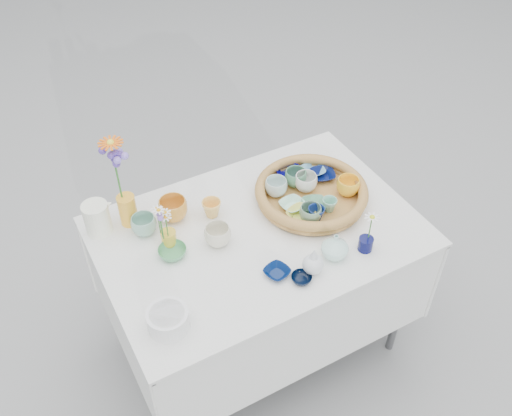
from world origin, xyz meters
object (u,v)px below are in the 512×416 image
wicker_tray (311,193)px  tall_vase_yellow (128,210)px  display_table (258,340)px  bud_vase_seafoam (335,246)px

wicker_tray → tall_vase_yellow: 0.75m
display_table → wicker_tray: size_ratio=2.66×
wicker_tray → tall_vase_yellow: tall_vase_yellow is taller
display_table → wicker_tray: (0.28, 0.05, 0.80)m
bud_vase_seafoam → tall_vase_yellow: size_ratio=0.80×
wicker_tray → bud_vase_seafoam: bud_vase_seafoam is taller
wicker_tray → tall_vase_yellow: (-0.71, 0.24, 0.03)m
tall_vase_yellow → display_table: bearing=-33.9°
display_table → tall_vase_yellow: size_ratio=9.29×
wicker_tray → bud_vase_seafoam: bearing=-107.0°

